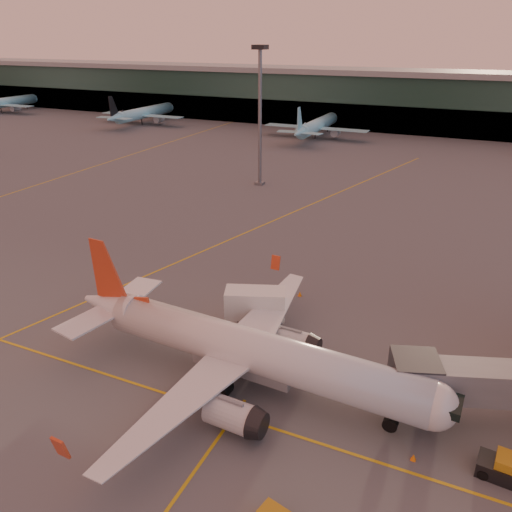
% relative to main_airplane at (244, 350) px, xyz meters
% --- Properties ---
extents(ground, '(600.00, 600.00, 0.00)m').
position_rel_main_airplane_xyz_m(ground, '(-4.04, -8.93, -3.37)').
color(ground, '#4C4F54').
rests_on(ground, ground).
extents(taxi_markings, '(100.12, 173.00, 0.01)m').
position_rel_main_airplane_xyz_m(taxi_markings, '(-11.36, 35.56, -3.37)').
color(taxi_markings, gold).
rests_on(taxi_markings, ground).
extents(terminal, '(400.00, 20.00, 17.60)m').
position_rel_main_airplane_xyz_m(terminal, '(-4.04, 132.86, 5.39)').
color(terminal, '#19382D').
rests_on(terminal, ground).
extents(mast_west_near, '(2.40, 2.40, 25.60)m').
position_rel_main_airplane_xyz_m(mast_west_near, '(-24.04, 57.07, 11.49)').
color(mast_west_near, slate).
rests_on(mast_west_near, ground).
extents(distant_aircraft_row, '(290.00, 34.00, 13.00)m').
position_rel_main_airplane_xyz_m(distant_aircraft_row, '(-25.04, 109.07, -3.37)').
color(distant_aircraft_row, '#8EDBED').
rests_on(distant_aircraft_row, ground).
extents(main_airplane, '(34.41, 30.99, 10.39)m').
position_rel_main_airplane_xyz_m(main_airplane, '(0.00, 0.00, 0.00)').
color(main_airplane, silver).
rests_on(main_airplane, ground).
extents(catering_truck, '(6.36, 4.42, 4.54)m').
position_rel_main_airplane_xyz_m(catering_truck, '(-2.56, 7.96, -0.79)').
color(catering_truck, '#C3461B').
rests_on(catering_truck, ground).
extents(pushback_tug, '(3.65, 2.21, 1.80)m').
position_rel_main_airplane_xyz_m(pushback_tug, '(20.11, -1.78, -2.65)').
color(pushback_tug, black).
rests_on(pushback_tug, ground).
extents(cone_tail, '(0.48, 0.48, 0.61)m').
position_rel_main_airplane_xyz_m(cone_tail, '(-19.58, 1.11, -3.08)').
color(cone_tail, orange).
rests_on(cone_tail, ground).
extents(cone_wing_left, '(0.45, 0.45, 0.57)m').
position_rel_main_airplane_xyz_m(cone_wing_left, '(-1.00, 16.61, -3.10)').
color(cone_wing_left, orange).
rests_on(cone_wing_left, ground).
extents(cone_fwd, '(0.40, 0.40, 0.51)m').
position_rel_main_airplane_xyz_m(cone_fwd, '(14.37, -2.70, -3.13)').
color(cone_fwd, orange).
rests_on(cone_fwd, ground).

